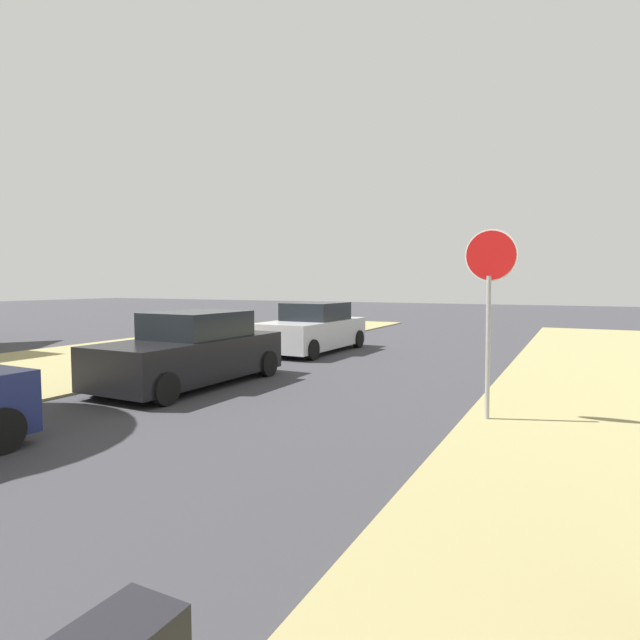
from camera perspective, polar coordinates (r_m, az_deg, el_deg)
The scene contains 3 objects.
stop_sign_far at distance 8.38m, azimuth 18.41°, elevation 4.00°, with size 0.81×0.24×2.97m.
parked_sedan_black at distance 11.37m, azimuth -14.06°, elevation -3.42°, with size 1.99×4.42×1.57m.
parked_sedan_silver at distance 16.46m, azimuth -0.75°, elevation -1.03°, with size 1.99×4.42×1.57m.
Camera 1 is at (5.20, 2.72, 2.17)m, focal length 28.73 mm.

